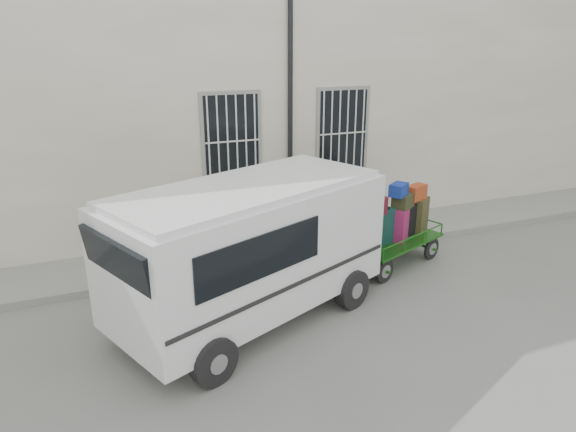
# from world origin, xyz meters

# --- Properties ---
(ground) EXTENTS (80.00, 80.00, 0.00)m
(ground) POSITION_xyz_m (0.00, 0.00, 0.00)
(ground) COLOR slate
(ground) RESTS_ON ground
(building) EXTENTS (24.00, 5.15, 6.00)m
(building) POSITION_xyz_m (0.00, 5.50, 3.00)
(building) COLOR beige
(building) RESTS_ON ground
(sidewalk) EXTENTS (24.00, 1.70, 0.15)m
(sidewalk) POSITION_xyz_m (0.00, 2.20, 0.07)
(sidewalk) COLOR gray
(sidewalk) RESTS_ON ground
(luggage_cart) EXTENTS (2.51, 1.66, 1.75)m
(luggage_cart) POSITION_xyz_m (2.31, 0.52, 0.90)
(luggage_cart) COLOR black
(luggage_cart) RESTS_ON ground
(van) EXTENTS (4.99, 3.58, 2.34)m
(van) POSITION_xyz_m (-1.12, -0.44, 1.34)
(van) COLOR white
(van) RESTS_ON ground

